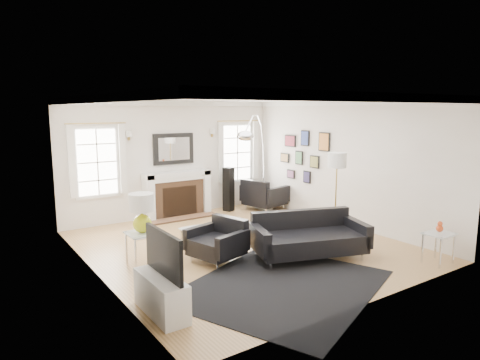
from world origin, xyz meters
TOP-DOWN VIEW (x-y plane):
  - floor at (0.00, 0.00)m, footprint 6.00×6.00m
  - back_wall at (0.00, 3.00)m, footprint 5.50×0.04m
  - front_wall at (0.00, -3.00)m, footprint 5.50×0.04m
  - left_wall at (-2.75, 0.00)m, footprint 0.04×6.00m
  - right_wall at (2.75, 0.00)m, footprint 0.04×6.00m
  - ceiling at (0.00, 0.00)m, footprint 5.50×6.00m
  - crown_molding at (0.00, 0.00)m, footprint 5.50×6.00m
  - fireplace at (0.00, 2.79)m, footprint 1.70×0.69m
  - mantel_mirror at (0.00, 2.95)m, footprint 1.05×0.07m
  - window_left at (-1.85, 2.95)m, footprint 1.24×0.15m
  - window_right at (1.85, 2.95)m, footprint 1.24×0.15m
  - gallery_wall at (2.72, 1.30)m, footprint 0.04×1.73m
  - tv_unit at (-2.44, -1.70)m, footprint 0.35×1.00m
  - area_rug at (-0.60, -1.91)m, footprint 3.65×3.39m
  - sofa at (0.58, -1.16)m, footprint 2.17×1.50m
  - armchair_left at (-0.80, -0.43)m, footprint 0.98×1.05m
  - armchair_right at (2.13, 2.16)m, footprint 1.08×1.16m
  - coffee_table at (-0.65, 0.11)m, footprint 0.89×0.89m
  - side_table_left at (-1.97, 0.11)m, footprint 0.51×0.51m
  - nesting_table at (2.20, -2.65)m, footprint 0.48×0.40m
  - gourd_lamp at (-1.97, 0.11)m, footprint 0.41×0.41m
  - orange_vase at (2.20, -2.65)m, footprint 0.12×0.12m
  - arc_floor_lamp at (1.45, 1.57)m, footprint 1.82×1.68m
  - stick_floor_lamp at (1.64, -0.81)m, footprint 0.36×0.36m
  - speaker_tower at (1.35, 2.59)m, footprint 0.29×0.29m

SIDE VIEW (x-z plane):
  - floor at x=0.00m, z-range 0.00..0.00m
  - area_rug at x=-0.60m, z-range 0.00..0.01m
  - tv_unit at x=-2.44m, z-range -0.22..0.87m
  - armchair_left at x=-0.80m, z-range 0.03..0.63m
  - sofa at x=0.58m, z-range 0.03..0.68m
  - coffee_table at x=-0.65m, z-range 0.17..0.56m
  - armchair_right at x=2.13m, z-range 0.04..0.71m
  - nesting_table at x=2.20m, z-range 0.15..0.68m
  - side_table_left at x=-1.97m, z-range 0.17..0.73m
  - fireplace at x=0.00m, z-range -0.01..1.10m
  - speaker_tower at x=1.35m, z-range 0.00..1.13m
  - orange_vase at x=2.20m, z-range 0.54..0.72m
  - gourd_lamp at x=-1.97m, z-range 0.61..1.27m
  - arc_floor_lamp at x=1.45m, z-range 0.10..2.68m
  - back_wall at x=0.00m, z-range 0.00..2.80m
  - front_wall at x=0.00m, z-range 0.00..2.80m
  - left_wall at x=-2.75m, z-range 0.00..2.80m
  - right_wall at x=2.75m, z-range 0.00..2.80m
  - window_left at x=-1.85m, z-range 0.65..2.27m
  - window_right at x=1.85m, z-range 0.65..2.27m
  - gallery_wall at x=2.72m, z-range 0.89..2.18m
  - stick_floor_lamp at x=1.64m, z-range 0.65..2.43m
  - mantel_mirror at x=0.00m, z-range 1.27..2.02m
  - crown_molding at x=0.00m, z-range 2.68..2.80m
  - ceiling at x=0.00m, z-range 2.79..2.81m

